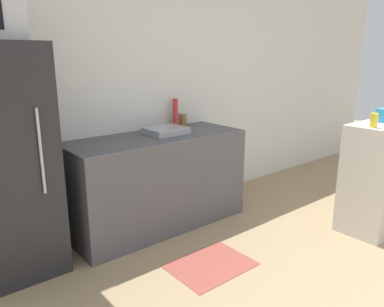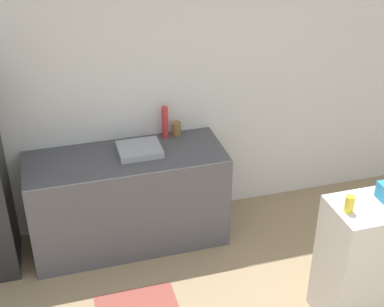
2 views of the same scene
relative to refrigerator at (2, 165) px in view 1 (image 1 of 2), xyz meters
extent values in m
cube|color=silver|center=(1.58, 0.35, 0.46)|extent=(8.00, 0.06, 2.60)
cube|color=#232326|center=(0.00, 0.00, 0.00)|extent=(0.67, 0.57, 1.68)
cylinder|color=#B7B7BC|center=(0.18, -0.30, 0.13)|extent=(0.02, 0.02, 0.59)
cube|color=#4C4C51|center=(1.31, -0.01, -0.40)|extent=(1.68, 0.65, 0.88)
cube|color=#9EA3A8|center=(1.43, 0.02, 0.06)|extent=(0.36, 0.31, 0.06)
cylinder|color=red|center=(1.71, 0.24, 0.18)|extent=(0.06, 0.06, 0.29)
cylinder|color=olive|center=(1.82, 0.25, 0.09)|extent=(0.08, 0.08, 0.12)
cube|color=silver|center=(2.87, -1.36, -0.34)|extent=(0.74, 0.43, 1.00)
cylinder|color=yellow|center=(2.58, -1.38, 0.22)|extent=(0.06, 0.06, 0.12)
cube|color=#99473D|center=(1.20, -0.89, -0.84)|extent=(0.63, 0.47, 0.01)
camera|label=1|loc=(-0.57, -2.81, 0.75)|focal=35.00mm
camera|label=2|loc=(0.77, -3.89, 2.25)|focal=50.00mm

